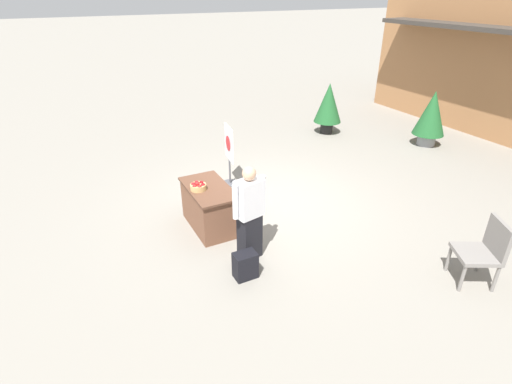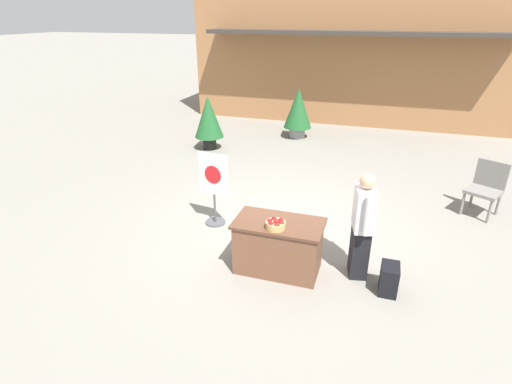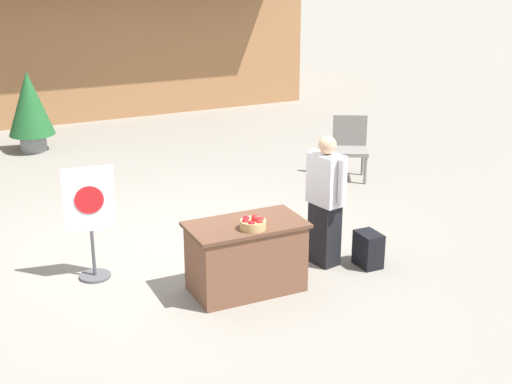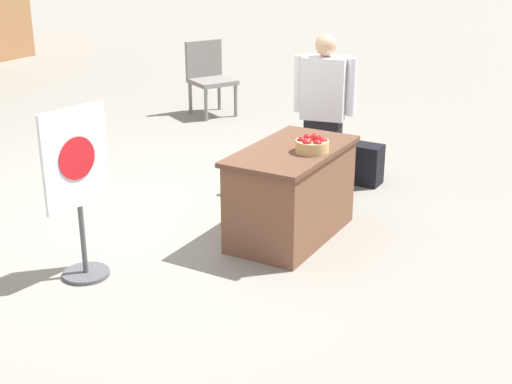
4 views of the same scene
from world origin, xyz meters
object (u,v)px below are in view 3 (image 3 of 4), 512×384
object	(u,v)px
potted_plant_far_right	(30,106)
person_visitor	(326,200)
display_table	(246,257)
poster_board	(91,219)
backpack	(368,249)
apple_basket	(253,223)
patio_chair	(350,144)

from	to	relation	value
potted_plant_far_right	person_visitor	bearing A→B (deg)	-70.43
display_table	poster_board	world-z (taller)	poster_board
person_visitor	poster_board	xyz separation A→B (m)	(-2.58, 0.80, -0.08)
backpack	poster_board	bearing A→B (deg)	160.16
display_table	person_visitor	world-z (taller)	person_visitor
display_table	backpack	world-z (taller)	display_table
apple_basket	display_table	bearing A→B (deg)	89.72
poster_board	potted_plant_far_right	xyz separation A→B (m)	(0.24, 5.79, 0.12)
person_visitor	poster_board	bearing A→B (deg)	-28.73
display_table	poster_board	distance (m)	1.81
display_table	patio_chair	bearing A→B (deg)	42.48
poster_board	person_visitor	bearing A→B (deg)	81.01
apple_basket	backpack	bearing A→B (deg)	4.58
apple_basket	poster_board	world-z (taller)	poster_board
poster_board	potted_plant_far_right	bearing A→B (deg)	-174.21
patio_chair	apple_basket	bearing A→B (deg)	-17.46
potted_plant_far_right	poster_board	bearing A→B (deg)	-92.39
display_table	apple_basket	bearing A→B (deg)	-90.28
backpack	potted_plant_far_right	size ratio (longest dim) A/B	0.28
display_table	person_visitor	xyz separation A→B (m)	(1.14, 0.23, 0.40)
person_visitor	patio_chair	size ratio (longest dim) A/B	1.56
person_visitor	backpack	distance (m)	0.79
patio_chair	person_visitor	bearing A→B (deg)	-9.19
apple_basket	poster_board	bearing A→B (deg)	139.97
person_visitor	backpack	size ratio (longest dim) A/B	3.76
poster_board	backpack	bearing A→B (deg)	78.34
poster_board	display_table	bearing A→B (deg)	62.74
apple_basket	patio_chair	xyz separation A→B (m)	(3.22, 3.14, -0.29)
display_table	patio_chair	xyz separation A→B (m)	(3.22, 2.95, 0.17)
display_table	patio_chair	distance (m)	4.37
display_table	person_visitor	bearing A→B (deg)	11.57
backpack	poster_board	xyz separation A→B (m)	(-3.02, 1.09, 0.51)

